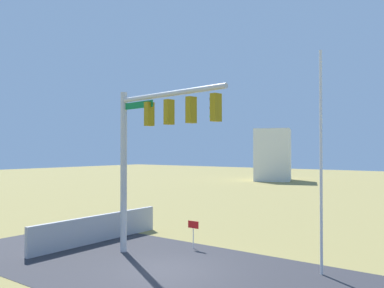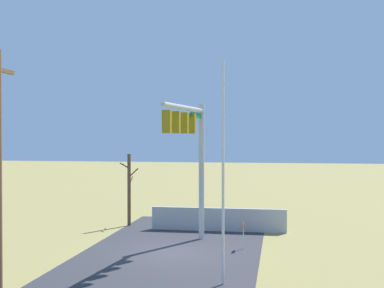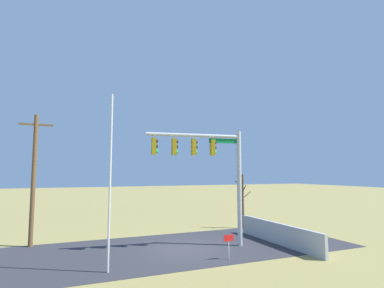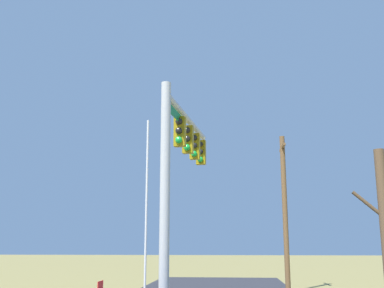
{
  "view_description": "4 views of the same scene",
  "coord_description": "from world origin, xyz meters",
  "views": [
    {
      "loc": [
        -9.39,
        11.13,
        4.37
      ],
      "look_at": [
        -0.45,
        -0.86,
        4.62
      ],
      "focal_mm": 37.21,
      "sensor_mm": 36.0,
      "label": 1
    },
    {
      "loc": [
        -22.86,
        -4.8,
        5.24
      ],
      "look_at": [
        -0.44,
        -1.03,
        4.9
      ],
      "focal_mm": 48.68,
      "sensor_mm": 36.0,
      "label": 2
    },
    {
      "loc": [
        -6.49,
        -16.77,
        4.34
      ],
      "look_at": [
        0.5,
        -0.06,
        6.07
      ],
      "focal_mm": 28.12,
      "sensor_mm": 36.0,
      "label": 3
    },
    {
      "loc": [
        15.89,
        0.9,
        2.37
      ],
      "look_at": [
        0.07,
        -0.42,
        5.76
      ],
      "focal_mm": 43.48,
      "sensor_mm": 36.0,
      "label": 4
    }
  ],
  "objects": [
    {
      "name": "signal_mast",
      "position": [
        1.48,
        -0.67,
        4.94
      ],
      "size": [
        5.81,
        1.0,
        6.89
      ],
      "color": "#B2B5BA",
      "rests_on": "ground_plane"
    },
    {
      "name": "utility_pole",
      "position": [
        -8.28,
        3.65,
        4.1
      ],
      "size": [
        1.9,
        0.26,
        7.87
      ],
      "color": "brown",
      "rests_on": "ground_plane"
    },
    {
      "name": "flagpole",
      "position": [
        -4.66,
        -2.85,
        3.97
      ],
      "size": [
        0.1,
        0.1,
        7.94
      ],
      "primitive_type": "cylinder",
      "color": "silver",
      "rests_on": "ground_plane"
    }
  ]
}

